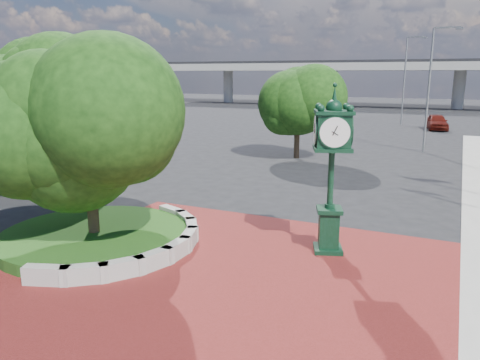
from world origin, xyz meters
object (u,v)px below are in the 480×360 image
post_clock (331,164)px  street_lamp_near (433,81)px  parked_car (437,122)px  street_lamp_far (407,74)px

post_clock → street_lamp_near: 21.75m
parked_car → street_lamp_near: bearing=-100.0°
post_clock → street_lamp_near: size_ratio=0.60×
street_lamp_far → parked_car: bearing=-45.3°
post_clock → parked_car: post_clock is taller
street_lamp_far → post_clock: bearing=-86.9°
street_lamp_near → street_lamp_far: bearing=101.1°
street_lamp_near → street_lamp_far: size_ratio=0.92×
parked_car → street_lamp_near: (0.09, -14.94, 4.21)m
post_clock → street_lamp_far: street_lamp_far is taller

